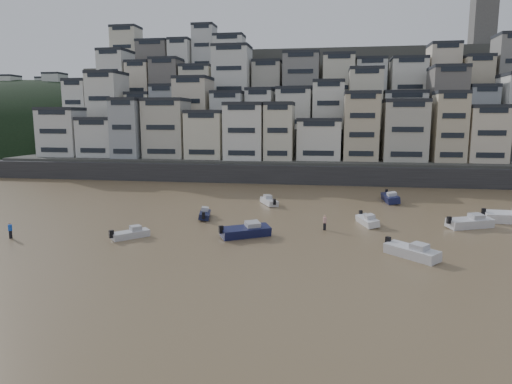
% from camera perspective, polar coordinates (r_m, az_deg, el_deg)
% --- Properties ---
extents(ground, '(400.00, 400.00, 0.00)m').
position_cam_1_polar(ground, '(28.61, -21.59, -17.54)').
color(ground, '#8D6F4C').
rests_on(ground, ground).
extents(sea_strip, '(340.00, 340.00, 0.00)m').
position_cam_1_polar(sea_strip, '(207.97, -27.40, 4.83)').
color(sea_strip, slate).
rests_on(sea_strip, ground).
extents(harbor_wall, '(140.00, 3.00, 3.50)m').
position_cam_1_polar(harbor_wall, '(87.47, 6.74, 2.14)').
color(harbor_wall, '#38383A').
rests_on(harbor_wall, ground).
extents(hillside, '(141.04, 66.00, 50.00)m').
position_cam_1_polar(hillside, '(126.56, 9.83, 9.39)').
color(hillside, '#4C4C47').
rests_on(hillside, ground).
extents(headland, '(216.00, 135.00, 53.33)m').
position_cam_1_polar(headland, '(191.13, -25.55, 4.66)').
color(headland, black).
rests_on(headland, ground).
extents(boat_c, '(5.95, 4.70, 1.59)m').
position_cam_1_polar(boat_c, '(48.59, -1.30, -4.75)').
color(boat_c, '#151943').
rests_on(boat_c, ground).
extents(boat_b, '(5.25, 5.22, 1.52)m').
position_cam_1_polar(boat_b, '(43.97, 18.90, -6.83)').
color(boat_b, silver).
rests_on(boat_b, ground).
extents(boat_h, '(3.58, 5.06, 1.32)m').
position_cam_1_polar(boat_h, '(66.44, 1.65, -1.03)').
color(boat_h, silver).
rests_on(boat_h, ground).
extents(boat_f, '(2.25, 4.51, 1.18)m').
position_cam_1_polar(boat_f, '(58.02, -6.42, -2.68)').
color(boat_f, '#12183A').
rests_on(boat_f, ground).
extents(boat_j, '(3.98, 4.13, 1.18)m').
position_cam_1_polar(boat_j, '(50.05, -15.42, -4.91)').
color(boat_j, silver).
rests_on(boat_j, ground).
extents(boat_i, '(2.51, 6.12, 1.62)m').
position_cam_1_polar(boat_i, '(71.42, 16.45, -0.56)').
color(boat_i, '#141940').
rests_on(boat_i, ground).
extents(boat_e, '(2.86, 5.03, 1.30)m').
position_cam_1_polar(boat_e, '(55.58, 13.74, -3.36)').
color(boat_e, silver).
rests_on(boat_e, ground).
extents(boat_d, '(6.28, 4.26, 1.64)m').
position_cam_1_polar(boat_d, '(58.07, 25.18, -3.29)').
color(boat_d, silver).
rests_on(boat_d, ground).
extents(person_blue, '(0.44, 0.44, 1.74)m').
position_cam_1_polar(person_blue, '(54.60, -28.37, -4.23)').
color(person_blue, blue).
rests_on(person_blue, ground).
extents(person_pink, '(0.44, 0.44, 1.74)m').
position_cam_1_polar(person_pink, '(52.10, 8.58, -3.80)').
color(person_pink, '#D49B96').
rests_on(person_pink, ground).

